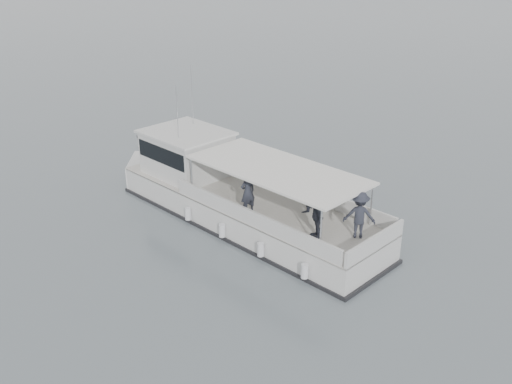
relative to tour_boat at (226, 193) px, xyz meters
The scene contains 2 objects.
ground 2.91m from the tour_boat, 144.73° to the right, with size 1400.00×1400.00×0.00m, color slate.
tour_boat is the anchor object (origin of this frame).
Camera 1 is at (16.35, -16.79, 11.40)m, focal length 40.00 mm.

